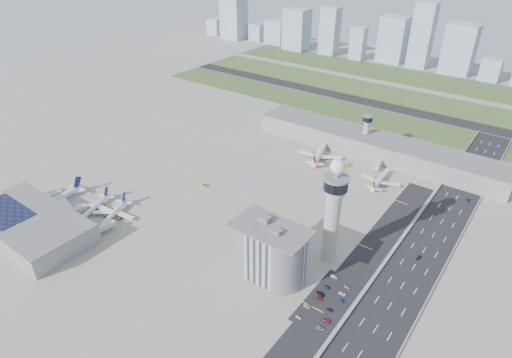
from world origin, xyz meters
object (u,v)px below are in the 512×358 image
Objects in this scene: car_lot_6 at (321,328)px; car_lot_10 at (342,294)px; car_lot_1 at (307,307)px; admin_building at (270,251)px; tug_2 at (116,214)px; jet_bridge_near_2 at (94,233)px; car_lot_4 at (327,287)px; jet_bridge_near_1 at (66,216)px; car_lot_2 at (319,299)px; tug_1 at (98,203)px; tug_4 at (347,167)px; tug_0 at (105,206)px; car_hw_4 at (468,162)px; airplane_near_a at (54,197)px; car_lot_7 at (327,321)px; car_hw_2 at (468,200)px; airplane_near_b at (93,205)px; car_lot_11 at (347,287)px; car_lot_0 at (299,317)px; car_hw_1 at (418,258)px; car_lot_3 at (321,294)px; tug_3 at (204,185)px; airplane_far_a at (320,151)px; secondary_tower at (366,130)px; airplane_near_c at (112,212)px; jet_bridge_far_0 at (325,146)px; control_tower at (333,208)px; tug_5 at (349,165)px; car_lot_9 at (341,301)px; jet_bridge_far_1 at (380,162)px; car_lot_5 at (334,277)px; jet_bridge_near_0 at (41,201)px; airplane_far_b at (381,177)px.

car_lot_10 is at bearing -4.06° from car_lot_6.
car_lot_10 is (10.23, 18.58, -0.07)m from car_lot_1.
tug_2 is at bearing -171.64° from admin_building.
jet_bridge_near_2 is 144.43m from car_lot_4.
jet_bridge_near_1 is 3.54× the size of car_lot_2.
tug_4 is (115.04, 150.62, -0.12)m from tug_1.
tug_0 is (7.46, 23.86, -1.81)m from jet_bridge_near_1.
car_hw_4 is (15.98, 192.71, 0.02)m from car_lot_10.
car_lot_7 is (199.94, 21.32, -5.63)m from airplane_near_a.
jet_bridge_near_1 reaches higher than car_hw_2.
car_lot_11 is at bearing 82.91° from airplane_near_b.
car_hw_1 reaches higher than car_lot_0.
car_lot_3 is 15.58m from car_lot_11.
tug_3 is (22.24, 62.49, 0.04)m from tug_2.
airplane_far_a is 11.03× the size of car_hw_1.
secondary_tower is 219.66m from tug_1.
jet_bridge_near_2 is at bearing 121.87° from tug_4.
airplane_far_a is (66.94, 157.00, 1.19)m from airplane_near_c.
jet_bridge_far_0 is 182.18m from tug_2.
tug_0 is 0.90× the size of car_lot_2.
car_hw_2 is at bearing 65.79° from control_tower.
car_lot_11 is at bearing -45.59° from tug_1.
airplane_near_b is 163.90m from car_lot_4.
jet_bridge_far_0 is at bearing -0.97° from airplane_far_a.
car_lot_7 is at bearing -60.37° from car_lot_0.
tug_5 is at bearing 9.43° from car_lot_1.
tug_3 is 0.98× the size of car_hw_4.
car_hw_1 is 141.02m from car_hw_4.
car_lot_9 is at bearing -107.53° from car_hw_2.
car_lot_7 is (10.58, -20.11, 0.01)m from car_lot_4.
car_lot_9 is at bearing 5.37° from admin_building.
control_tower is 129.66m from jet_bridge_far_1.
car_lot_5 is (76.55, -120.15, -5.52)m from airplane_far_a.
airplane_near_c is at bearing -90.77° from tug_0.
car_hw_1 is at bearing 121.24° from tug_3.
car_hw_4 is at bearing -4.55° from car_lot_0.
car_lot_1 is at bearing -90.81° from car_hw_4.
jet_bridge_near_1 is at bearing -70.98° from airplane_near_c.
jet_bridge_near_2 is at bearing 113.28° from car_lot_4.
tug_1 is 258.45m from car_hw_2.
jet_bridge_near_0 reaches higher than car_lot_3.
jet_bridge_far_0 is 3.32× the size of car_lot_6.
car_lot_0 is at bearing -176.24° from airplane_far_b.
control_tower is at bearing 106.89° from airplane_near_a.
airplane_far_a reaches higher than tug_1.
jet_bridge_near_1 reaches higher than car_hw_1.
car_lot_10 reaches higher than car_lot_2.
car_lot_3 is at bearing -68.83° from tug_0.
admin_building is 3.00× the size of jet_bridge_far_1.
car_lot_9 is (154.23, 23.26, -4.39)m from airplane_near_c.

